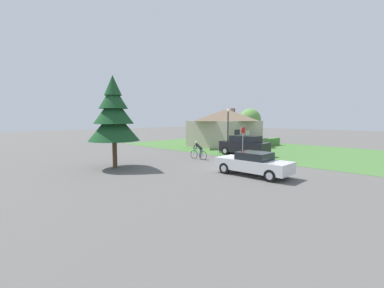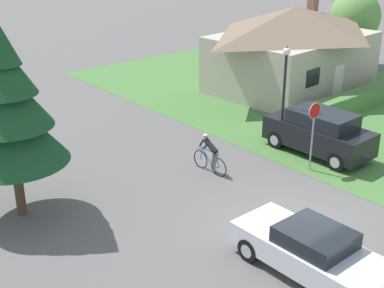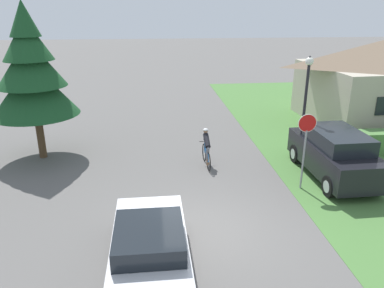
{
  "view_description": "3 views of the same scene",
  "coord_description": "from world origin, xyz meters",
  "px_view_note": "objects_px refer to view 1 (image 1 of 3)",
  "views": [
    {
      "loc": [
        -15.45,
        -9.95,
        3.52
      ],
      "look_at": [
        -1.11,
        3.93,
        1.52
      ],
      "focal_mm": 24.0,
      "sensor_mm": 36.0,
      "label": 1
    },
    {
      "loc": [
        -12.09,
        -9.12,
        9.07
      ],
      "look_at": [
        -0.53,
        4.52,
        1.64
      ],
      "focal_mm": 50.0,
      "sensor_mm": 36.0,
      "label": 2
    },
    {
      "loc": [
        -1.38,
        -9.3,
        6.24
      ],
      "look_at": [
        -0.13,
        2.62,
        1.81
      ],
      "focal_mm": 35.0,
      "sensor_mm": 36.0,
      "label": 3
    }
  ],
  "objects_px": {
    "cyclist": "(199,151)",
    "deciduous_tree_right": "(250,120)",
    "stop_sign": "(243,136)",
    "conifer_tall_near": "(114,116)",
    "cottage_house": "(226,126)",
    "sedan_left_lane": "(253,164)",
    "street_lamp": "(228,125)",
    "parked_suv_right": "(244,146)"
  },
  "relations": [
    {
      "from": "cottage_house",
      "to": "deciduous_tree_right",
      "type": "distance_m",
      "value": 7.43
    },
    {
      "from": "cyclist",
      "to": "stop_sign",
      "type": "distance_m",
      "value": 4.12
    },
    {
      "from": "cyclist",
      "to": "deciduous_tree_right",
      "type": "height_order",
      "value": "deciduous_tree_right"
    },
    {
      "from": "cottage_house",
      "to": "sedan_left_lane",
      "type": "bearing_deg",
      "value": -141.75
    },
    {
      "from": "conifer_tall_near",
      "to": "cottage_house",
      "type": "bearing_deg",
      "value": 11.77
    },
    {
      "from": "cyclist",
      "to": "street_lamp",
      "type": "height_order",
      "value": "street_lamp"
    },
    {
      "from": "stop_sign",
      "to": "street_lamp",
      "type": "xyz_separation_m",
      "value": [
        0.78,
        2.19,
        1.0
      ]
    },
    {
      "from": "street_lamp",
      "to": "deciduous_tree_right",
      "type": "height_order",
      "value": "deciduous_tree_right"
    },
    {
      "from": "cottage_house",
      "to": "sedan_left_lane",
      "type": "distance_m",
      "value": 18.33
    },
    {
      "from": "cyclist",
      "to": "stop_sign",
      "type": "relative_size",
      "value": 0.65
    },
    {
      "from": "sedan_left_lane",
      "to": "conifer_tall_near",
      "type": "relative_size",
      "value": 0.71
    },
    {
      "from": "parked_suv_right",
      "to": "deciduous_tree_right",
      "type": "relative_size",
      "value": 0.91
    },
    {
      "from": "deciduous_tree_right",
      "to": "stop_sign",
      "type": "bearing_deg",
      "value": -150.5
    },
    {
      "from": "parked_suv_right",
      "to": "stop_sign",
      "type": "height_order",
      "value": "stop_sign"
    },
    {
      "from": "cyclist",
      "to": "conifer_tall_near",
      "type": "distance_m",
      "value": 7.79
    },
    {
      "from": "cyclist",
      "to": "conifer_tall_near",
      "type": "bearing_deg",
      "value": 74.48
    },
    {
      "from": "conifer_tall_near",
      "to": "deciduous_tree_right",
      "type": "xyz_separation_m",
      "value": [
        25.6,
        4.68,
        -0.42
      ]
    },
    {
      "from": "sedan_left_lane",
      "to": "stop_sign",
      "type": "height_order",
      "value": "stop_sign"
    },
    {
      "from": "cottage_house",
      "to": "deciduous_tree_right",
      "type": "height_order",
      "value": "deciduous_tree_right"
    },
    {
      "from": "street_lamp",
      "to": "cottage_house",
      "type": "bearing_deg",
      "value": 37.69
    },
    {
      "from": "cottage_house",
      "to": "stop_sign",
      "type": "xyz_separation_m",
      "value": [
        -8.15,
        -7.89,
        -0.52
      ]
    },
    {
      "from": "sedan_left_lane",
      "to": "cyclist",
      "type": "height_order",
      "value": "cyclist"
    },
    {
      "from": "cyclist",
      "to": "stop_sign",
      "type": "bearing_deg",
      "value": -129.84
    },
    {
      "from": "street_lamp",
      "to": "deciduous_tree_right",
      "type": "relative_size",
      "value": 0.89
    },
    {
      "from": "conifer_tall_near",
      "to": "deciduous_tree_right",
      "type": "relative_size",
      "value": 1.3
    },
    {
      "from": "conifer_tall_near",
      "to": "parked_suv_right",
      "type": "bearing_deg",
      "value": -15.58
    },
    {
      "from": "cottage_house",
      "to": "conifer_tall_near",
      "type": "bearing_deg",
      "value": -171.87
    },
    {
      "from": "sedan_left_lane",
      "to": "deciduous_tree_right",
      "type": "relative_size",
      "value": 0.91
    },
    {
      "from": "parked_suv_right",
      "to": "conifer_tall_near",
      "type": "relative_size",
      "value": 0.7
    },
    {
      "from": "stop_sign",
      "to": "deciduous_tree_right",
      "type": "height_order",
      "value": "deciduous_tree_right"
    },
    {
      "from": "cottage_house",
      "to": "conifer_tall_near",
      "type": "height_order",
      "value": "conifer_tall_near"
    },
    {
      "from": "cyclist",
      "to": "deciduous_tree_right",
      "type": "distance_m",
      "value": 19.82
    },
    {
      "from": "cyclist",
      "to": "deciduous_tree_right",
      "type": "bearing_deg",
      "value": -73.31
    },
    {
      "from": "stop_sign",
      "to": "street_lamp",
      "type": "relative_size",
      "value": 0.62
    },
    {
      "from": "cyclist",
      "to": "street_lamp",
      "type": "relative_size",
      "value": 0.4
    },
    {
      "from": "street_lamp",
      "to": "conifer_tall_near",
      "type": "relative_size",
      "value": 0.69
    },
    {
      "from": "sedan_left_lane",
      "to": "street_lamp",
      "type": "height_order",
      "value": "street_lamp"
    },
    {
      "from": "street_lamp",
      "to": "conifer_tall_near",
      "type": "height_order",
      "value": "conifer_tall_near"
    },
    {
      "from": "sedan_left_lane",
      "to": "stop_sign",
      "type": "distance_m",
      "value": 7.03
    },
    {
      "from": "cyclist",
      "to": "parked_suv_right",
      "type": "height_order",
      "value": "parked_suv_right"
    },
    {
      "from": "cottage_house",
      "to": "stop_sign",
      "type": "bearing_deg",
      "value": -139.57
    },
    {
      "from": "parked_suv_right",
      "to": "deciduous_tree_right",
      "type": "bearing_deg",
      "value": -61.33
    }
  ]
}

